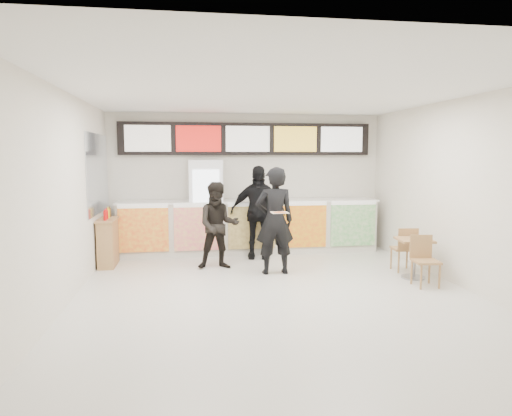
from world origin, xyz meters
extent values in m
plane|color=beige|center=(0.00, 0.00, 0.00)|extent=(7.00, 7.00, 0.00)
plane|color=white|center=(0.00, 0.00, 3.00)|extent=(7.00, 7.00, 0.00)
plane|color=silver|center=(0.00, 3.50, 1.50)|extent=(6.00, 0.00, 6.00)
plane|color=silver|center=(-3.00, 0.00, 1.50)|extent=(0.00, 7.00, 7.00)
plane|color=silver|center=(3.00, 0.00, 1.50)|extent=(0.00, 7.00, 7.00)
cube|color=silver|center=(0.00, 3.10, 0.55)|extent=(5.50, 0.70, 1.10)
cube|color=silver|center=(0.00, 3.10, 1.12)|extent=(5.56, 0.76, 0.04)
cube|color=red|center=(-2.20, 2.72, 0.61)|extent=(0.99, 0.02, 0.90)
cube|color=#DF3169|center=(-1.10, 2.72, 0.61)|extent=(0.99, 0.02, 0.90)
cube|color=brown|center=(0.00, 2.72, 0.61)|extent=(0.99, 0.02, 0.90)
cube|color=yellow|center=(1.10, 2.72, 0.61)|extent=(0.99, 0.02, 0.90)
cube|color=green|center=(2.20, 2.72, 0.61)|extent=(0.99, 0.02, 0.90)
cube|color=black|center=(0.00, 3.42, 2.45)|extent=(5.50, 0.12, 0.70)
cube|color=white|center=(-2.12, 3.35, 2.45)|extent=(0.95, 0.02, 0.55)
cube|color=red|center=(-1.06, 3.35, 2.45)|extent=(0.95, 0.02, 0.55)
cube|color=white|center=(0.00, 3.35, 2.45)|extent=(0.95, 0.02, 0.55)
cube|color=yellow|center=(1.06, 3.35, 2.45)|extent=(0.95, 0.02, 0.55)
cube|color=white|center=(2.12, 3.35, 2.45)|extent=(0.95, 0.02, 0.55)
cube|color=white|center=(-0.93, 3.12, 1.00)|extent=(0.70, 0.65, 2.00)
cube|color=white|center=(-0.93, 2.78, 1.05)|extent=(0.54, 0.02, 1.50)
cylinder|color=#228117|center=(-1.14, 2.82, 0.45)|extent=(0.07, 0.07, 0.22)
cylinder|color=orange|center=(-1.00, 2.82, 0.45)|extent=(0.07, 0.07, 0.22)
cylinder|color=red|center=(-0.86, 2.82, 0.45)|extent=(0.07, 0.07, 0.22)
cylinder|color=blue|center=(-0.72, 2.82, 0.45)|extent=(0.07, 0.07, 0.22)
cylinder|color=orange|center=(-1.14, 2.82, 0.83)|extent=(0.07, 0.07, 0.22)
cylinder|color=red|center=(-1.00, 2.82, 0.83)|extent=(0.07, 0.07, 0.22)
cylinder|color=blue|center=(-0.86, 2.82, 0.83)|extent=(0.07, 0.07, 0.22)
cylinder|color=#228117|center=(-0.72, 2.82, 0.83)|extent=(0.07, 0.07, 0.22)
cylinder|color=red|center=(-1.14, 2.82, 1.21)|extent=(0.07, 0.07, 0.22)
cylinder|color=blue|center=(-1.00, 2.82, 1.21)|extent=(0.07, 0.07, 0.22)
cylinder|color=#228117|center=(-0.86, 2.82, 1.21)|extent=(0.07, 0.07, 0.22)
cylinder|color=orange|center=(-0.72, 2.82, 1.21)|extent=(0.07, 0.07, 0.22)
cylinder|color=blue|center=(-1.14, 2.82, 1.59)|extent=(0.07, 0.07, 0.22)
cylinder|color=#228117|center=(-1.00, 2.82, 1.59)|extent=(0.07, 0.07, 0.22)
cylinder|color=orange|center=(-0.86, 2.82, 1.59)|extent=(0.07, 0.07, 0.22)
cylinder|color=red|center=(-0.72, 2.82, 1.59)|extent=(0.07, 0.07, 0.22)
cube|color=#B2B7BF|center=(-2.99, 2.45, 1.75)|extent=(0.01, 2.00, 1.50)
imported|color=black|center=(0.20, 1.26, 0.95)|extent=(0.70, 0.48, 1.89)
imported|color=black|center=(-0.76, 1.78, 0.80)|extent=(0.78, 0.61, 1.61)
imported|color=black|center=(0.10, 2.55, 0.95)|extent=(1.18, 0.66, 1.89)
cube|color=beige|center=(0.20, 0.81, 1.15)|extent=(0.28, 0.28, 0.01)
cone|color=#CC7233|center=(0.20, 0.81, 1.16)|extent=(0.36, 0.36, 0.02)
cube|color=tan|center=(2.50, 0.60, 0.66)|extent=(0.60, 0.60, 0.04)
cylinder|color=gray|center=(2.50, 0.60, 0.33)|extent=(0.07, 0.07, 0.66)
cylinder|color=gray|center=(2.50, 0.60, 0.01)|extent=(0.40, 0.40, 0.03)
cube|color=tan|center=(2.45, 0.10, 0.41)|extent=(0.42, 0.42, 0.04)
cube|color=tan|center=(2.45, 0.28, 0.62)|extent=(0.37, 0.07, 0.38)
cube|color=tan|center=(2.55, 1.10, 0.41)|extent=(0.42, 0.42, 0.04)
cube|color=tan|center=(2.55, 0.93, 0.62)|extent=(0.37, 0.07, 0.38)
cube|color=tan|center=(-2.82, 2.29, 0.43)|extent=(0.29, 0.77, 0.86)
cube|color=tan|center=(-2.82, 2.29, 0.88)|extent=(0.33, 0.81, 0.04)
cylinder|color=red|center=(-2.82, 2.08, 0.99)|extent=(0.06, 0.06, 0.17)
cylinder|color=red|center=(-2.82, 2.24, 0.99)|extent=(0.06, 0.06, 0.17)
cylinder|color=yellow|center=(-2.82, 2.41, 0.99)|extent=(0.06, 0.06, 0.17)
cylinder|color=brown|center=(-2.82, 2.56, 0.99)|extent=(0.06, 0.06, 0.17)
camera|label=1|loc=(-1.28, -6.56, 2.09)|focal=32.00mm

